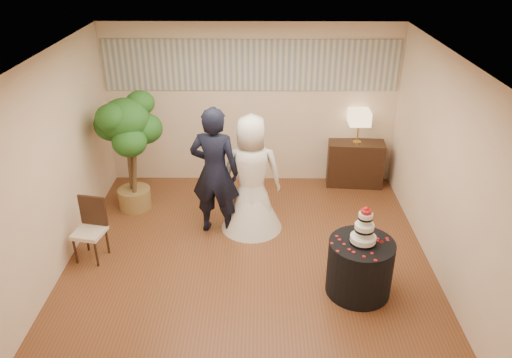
{
  "coord_description": "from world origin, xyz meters",
  "views": [
    {
      "loc": [
        0.16,
        -5.71,
        4.16
      ],
      "look_at": [
        0.1,
        0.4,
        1.05
      ],
      "focal_mm": 35.0,
      "sensor_mm": 36.0,
      "label": 1
    }
  ],
  "objects_px": {
    "groom": "(215,172)",
    "cake_table": "(360,267)",
    "bride": "(251,174)",
    "ficus_tree": "(129,153)",
    "console": "(355,164)",
    "wedding_cake": "(365,225)",
    "side_chair": "(89,231)",
    "table_lamp": "(359,127)"
  },
  "relations": [
    {
      "from": "groom",
      "to": "bride",
      "type": "bearing_deg",
      "value": -160.05
    },
    {
      "from": "wedding_cake",
      "to": "console",
      "type": "distance_m",
      "value": 3.05
    },
    {
      "from": "groom",
      "to": "side_chair",
      "type": "relative_size",
      "value": 2.21
    },
    {
      "from": "wedding_cake",
      "to": "table_lamp",
      "type": "distance_m",
      "value": 2.99
    },
    {
      "from": "console",
      "to": "ficus_tree",
      "type": "height_order",
      "value": "ficus_tree"
    },
    {
      "from": "bride",
      "to": "cake_table",
      "type": "distance_m",
      "value": 2.11
    },
    {
      "from": "groom",
      "to": "console",
      "type": "bearing_deg",
      "value": -136.21
    },
    {
      "from": "cake_table",
      "to": "groom",
      "type": "bearing_deg",
      "value": 143.32
    },
    {
      "from": "cake_table",
      "to": "side_chair",
      "type": "bearing_deg",
      "value": 169.38
    },
    {
      "from": "groom",
      "to": "ficus_tree",
      "type": "distance_m",
      "value": 1.55
    },
    {
      "from": "wedding_cake",
      "to": "side_chair",
      "type": "distance_m",
      "value": 3.68
    },
    {
      "from": "side_chair",
      "to": "bride",
      "type": "bearing_deg",
      "value": 32.49
    },
    {
      "from": "ficus_tree",
      "to": "side_chair",
      "type": "height_order",
      "value": "ficus_tree"
    },
    {
      "from": "groom",
      "to": "ficus_tree",
      "type": "height_order",
      "value": "groom"
    },
    {
      "from": "groom",
      "to": "console",
      "type": "distance_m",
      "value": 2.86
    },
    {
      "from": "groom",
      "to": "ficus_tree",
      "type": "xyz_separation_m",
      "value": [
        -1.4,
        0.67,
        -0.0
      ]
    },
    {
      "from": "groom",
      "to": "console",
      "type": "xyz_separation_m",
      "value": [
        2.33,
        1.55,
        -0.58
      ]
    },
    {
      "from": "groom",
      "to": "cake_table",
      "type": "height_order",
      "value": "groom"
    },
    {
      "from": "bride",
      "to": "table_lamp",
      "type": "relative_size",
      "value": 3.12
    },
    {
      "from": "cake_table",
      "to": "side_chair",
      "type": "height_order",
      "value": "side_chair"
    },
    {
      "from": "bride",
      "to": "console",
      "type": "height_order",
      "value": "bride"
    },
    {
      "from": "groom",
      "to": "ficus_tree",
      "type": "relative_size",
      "value": 1.0
    },
    {
      "from": "bride",
      "to": "groom",
      "type": "bearing_deg",
      "value": 7.38
    },
    {
      "from": "cake_table",
      "to": "console",
      "type": "relative_size",
      "value": 0.84
    },
    {
      "from": "bride",
      "to": "console",
      "type": "bearing_deg",
      "value": -143.45
    },
    {
      "from": "console",
      "to": "bride",
      "type": "bearing_deg",
      "value": -136.18
    },
    {
      "from": "bride",
      "to": "cake_table",
      "type": "bearing_deg",
      "value": 130.07
    },
    {
      "from": "groom",
      "to": "wedding_cake",
      "type": "bearing_deg",
      "value": 153.57
    },
    {
      "from": "groom",
      "to": "bride",
      "type": "relative_size",
      "value": 1.09
    },
    {
      "from": "console",
      "to": "table_lamp",
      "type": "height_order",
      "value": "table_lamp"
    },
    {
      "from": "groom",
      "to": "bride",
      "type": "height_order",
      "value": "groom"
    },
    {
      "from": "wedding_cake",
      "to": "cake_table",
      "type": "bearing_deg",
      "value": 0.0
    },
    {
      "from": "wedding_cake",
      "to": "console",
      "type": "relative_size",
      "value": 0.52
    },
    {
      "from": "groom",
      "to": "table_lamp",
      "type": "bearing_deg",
      "value": -136.21
    },
    {
      "from": "ficus_tree",
      "to": "side_chair",
      "type": "xyz_separation_m",
      "value": [
        -0.28,
        -1.42,
        -0.54
      ]
    },
    {
      "from": "console",
      "to": "ficus_tree",
      "type": "xyz_separation_m",
      "value": [
        -3.73,
        -0.87,
        0.58
      ]
    },
    {
      "from": "bride",
      "to": "cake_table",
      "type": "relative_size",
      "value": 2.23
    },
    {
      "from": "ficus_tree",
      "to": "side_chair",
      "type": "distance_m",
      "value": 1.54
    },
    {
      "from": "cake_table",
      "to": "wedding_cake",
      "type": "xyz_separation_m",
      "value": [
        0.0,
        0.0,
        0.62
      ]
    },
    {
      "from": "cake_table",
      "to": "table_lamp",
      "type": "bearing_deg",
      "value": 81.7
    },
    {
      "from": "groom",
      "to": "cake_table",
      "type": "relative_size",
      "value": 2.43
    },
    {
      "from": "ficus_tree",
      "to": "console",
      "type": "bearing_deg",
      "value": 13.16
    }
  ]
}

